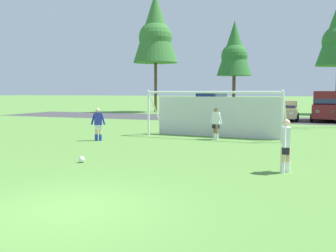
# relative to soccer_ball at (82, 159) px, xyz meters

# --- Properties ---
(ground_plane) EXTENTS (400.00, 400.00, 0.00)m
(ground_plane) POSITION_rel_soccer_ball_xyz_m (2.75, 10.48, -0.11)
(ground_plane) COLOR #598C3D
(parking_lot_strip) EXTENTS (52.00, 8.40, 0.01)m
(parking_lot_strip) POSITION_rel_soccer_ball_xyz_m (2.75, 23.19, -0.11)
(parking_lot_strip) COLOR #3D3D3F
(parking_lot_strip) RESTS_ON ground
(soccer_ball) EXTENTS (0.22, 0.22, 0.22)m
(soccer_ball) POSITION_rel_soccer_ball_xyz_m (0.00, 0.00, 0.00)
(soccer_ball) COLOR white
(soccer_ball) RESTS_ON ground
(soccer_goal) EXTENTS (7.53, 2.42, 2.57)m
(soccer_goal) POSITION_rel_soccer_ball_xyz_m (2.47, 8.92, 1.18)
(soccer_goal) COLOR white
(soccer_goal) RESTS_ON ground
(player_striker_near) EXTENTS (0.70, 0.42, 1.64)m
(player_striker_near) POSITION_rel_soccer_ball_xyz_m (-2.63, 5.30, 0.71)
(player_striker_near) COLOR beige
(player_striker_near) RESTS_ON ground
(player_midfield_center) EXTENTS (0.29, 0.74, 1.64)m
(player_midfield_center) POSITION_rel_soccer_ball_xyz_m (6.73, 0.88, 0.71)
(player_midfield_center) COLOR beige
(player_midfield_center) RESTS_ON ground
(player_winger_left) EXTENTS (0.72, 0.33, 1.64)m
(player_winger_left) POSITION_rel_soccer_ball_xyz_m (2.79, 7.90, 0.71)
(player_winger_left) COLOR #936B4C
(player_winger_left) RESTS_ON ground
(parked_car_slot_far_left) EXTENTS (2.40, 4.91, 2.52)m
(parked_car_slot_far_left) POSITION_rel_soccer_ball_xyz_m (-1.71, 24.03, 1.23)
(parked_car_slot_far_left) COLOR navy
(parked_car_slot_far_left) RESTS_ON ground
(parked_car_slot_left) EXTENTS (2.27, 4.32, 1.72)m
(parked_car_slot_left) POSITION_rel_soccer_ball_xyz_m (1.74, 22.36, 0.77)
(parked_car_slot_left) COLOR #B2B2BC
(parked_car_slot_left) RESTS_ON ground
(parked_car_slot_center_left) EXTENTS (2.10, 4.23, 1.72)m
(parked_car_slot_center_left) POSITION_rel_soccer_ball_xyz_m (5.26, 22.57, 0.77)
(parked_car_slot_center_left) COLOR tan
(parked_car_slot_center_left) RESTS_ON ground
(parked_car_slot_center) EXTENTS (2.31, 4.86, 2.52)m
(parked_car_slot_center) POSITION_rel_soccer_ball_xyz_m (8.35, 23.13, 1.23)
(parked_car_slot_center) COLOR maroon
(parked_car_slot_center) RESTS_ON ground
(tree_left_edge) EXTENTS (5.39, 5.39, 14.37)m
(tree_left_edge) POSITION_rel_soccer_ball_xyz_m (-10.65, 31.27, 9.79)
(tree_left_edge) COLOR brown
(tree_left_edge) RESTS_ON ground
(tree_mid_left) EXTENTS (3.82, 3.82, 10.18)m
(tree_mid_left) POSITION_rel_soccer_ball_xyz_m (-0.85, 30.28, 6.88)
(tree_mid_left) COLOR brown
(tree_mid_left) RESTS_ON ground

